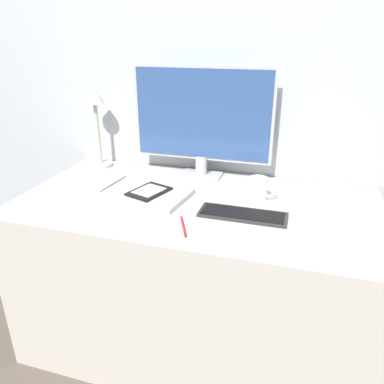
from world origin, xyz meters
TOP-DOWN VIEW (x-y plane):
  - ground_plane at (0.00, 0.00)m, footprint 10.00×10.00m
  - wall_back at (0.00, 0.58)m, footprint 3.60×0.05m
  - desk at (0.00, 0.17)m, footprint 1.47×0.75m
  - monitor at (-0.06, 0.46)m, footprint 0.65×0.11m
  - keyboard at (0.20, 0.08)m, footprint 0.33×0.12m
  - laptop at (-0.22, 0.15)m, footprint 0.37×0.28m
  - ereader at (-0.20, 0.14)m, footprint 0.17×0.20m
  - desk_lamp at (-0.60, 0.44)m, footprint 0.12×0.12m
  - notebook at (-0.48, 0.21)m, footprint 0.19×0.23m
  - coffee_mug at (0.24, 0.25)m, footprint 0.11×0.07m
  - pen at (0.02, -0.06)m, footprint 0.07×0.14m

SIDE VIEW (x-z plane):
  - ground_plane at x=0.00m, z-range 0.00..0.00m
  - desk at x=0.00m, z-range 0.00..0.73m
  - pen at x=0.02m, z-range 0.73..0.74m
  - keyboard at x=0.20m, z-range 0.73..0.75m
  - laptop at x=-0.22m, z-range 0.73..0.76m
  - notebook at x=-0.48m, z-range 0.73..0.76m
  - ereader at x=-0.20m, z-range 0.76..0.77m
  - coffee_mug at x=0.24m, z-range 0.73..0.83m
  - desk_lamp at x=-0.60m, z-range 0.79..1.18m
  - monitor at x=-0.06m, z-range 0.76..1.27m
  - wall_back at x=0.00m, z-range 0.00..2.40m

